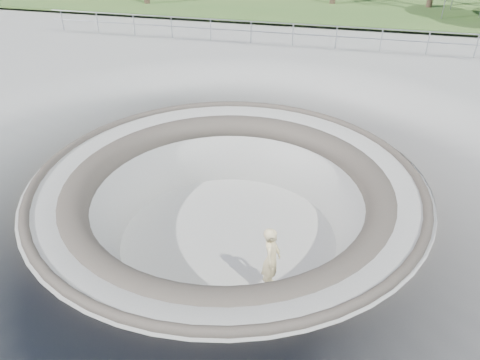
% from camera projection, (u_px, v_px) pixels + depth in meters
% --- Properties ---
extents(ground, '(180.00, 180.00, 0.00)m').
position_uv_depth(ground, '(228.00, 179.00, 12.26)').
color(ground, gray).
rests_on(ground, ground).
extents(skate_bowl, '(14.00, 14.00, 4.10)m').
position_uv_depth(skate_bowl, '(229.00, 234.00, 13.23)').
color(skate_bowl, gray).
rests_on(skate_bowl, ground).
extents(distant_hills, '(103.20, 45.00, 28.60)m').
position_uv_depth(distant_hills, '(365.00, 7.00, 62.39)').
color(distant_hills, brown).
rests_on(distant_hills, ground).
extents(safety_railing, '(25.00, 0.06, 1.03)m').
position_uv_depth(safety_railing, '(293.00, 34.00, 21.79)').
color(safety_railing, '#95979D').
rests_on(safety_railing, ground).
extents(skateboard, '(0.82, 0.51, 0.08)m').
position_uv_depth(skateboard, '(270.00, 287.00, 11.47)').
color(skateboard, olive).
rests_on(skateboard, ground).
extents(skater, '(0.44, 0.65, 1.75)m').
position_uv_depth(skater, '(271.00, 259.00, 11.00)').
color(skater, '#D5C18A').
rests_on(skater, skateboard).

